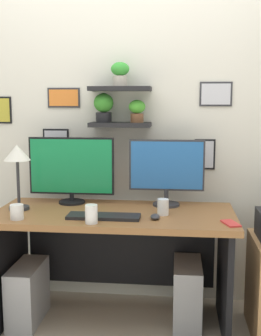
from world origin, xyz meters
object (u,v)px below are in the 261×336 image
object	(u,v)px
computer_mouse	(155,217)
coffee_mug	(17,212)
monitor_right	(167,170)
computer_tower_left	(28,293)
pen_cup	(163,207)
monitor_left	(71,169)
keyboard	(104,216)
desk	(115,242)
cell_phone	(231,223)
water_cup	(91,214)
computer_tower_right	(187,292)
desk_lamp	(17,159)

from	to	relation	value
computer_mouse	coffee_mug	distance (m)	0.83
monitor_right	coffee_mug	xyz separation A→B (m)	(-0.88, -0.45, -0.20)
computer_tower_left	pen_cup	bearing A→B (deg)	0.30
monitor_left	keyboard	world-z (taller)	monitor_left
desk	computer_tower_left	distance (m)	0.67
cell_phone	monitor_right	bearing A→B (deg)	113.84
water_cup	computer_mouse	bearing A→B (deg)	19.93
desk	pen_cup	size ratio (longest dim) A/B	15.27
coffee_mug	cell_phone	bearing A→B (deg)	1.34
desk	coffee_mug	size ratio (longest dim) A/B	16.97
desk	computer_tower_right	world-z (taller)	desk
monitor_left	computer_tower_right	size ratio (longest dim) A/B	1.46
monitor_right	computer_tower_right	world-z (taller)	monitor_right
desk_lamp	computer_tower_left	size ratio (longest dim) A/B	1.06
keyboard	water_cup	xyz separation A→B (m)	(-0.05, -0.12, 0.05)
desk	computer_mouse	distance (m)	0.40
cell_phone	computer_tower_left	bearing A→B (deg)	154.55
computer_tower_left	coffee_mug	bearing A→B (deg)	-83.48
keyboard	desk_lamp	world-z (taller)	desk_lamp
coffee_mug	monitor_left	bearing A→B (deg)	63.37
desk	computer_tower_right	size ratio (longest dim) A/B	3.80
monitor_left	coffee_mug	size ratio (longest dim) A/B	6.53
keyboard	coffee_mug	distance (m)	0.52
pen_cup	coffee_mug	bearing A→B (deg)	-167.22
monitor_right	desk_lamp	world-z (taller)	monitor_right
keyboard	cell_phone	bearing A→B (deg)	-4.11
desk_lamp	computer_tower_left	xyz separation A→B (m)	(0.05, -0.04, -0.89)
desk	keyboard	bearing A→B (deg)	-101.45
computer_mouse	computer_tower_left	size ratio (longest dim) A/B	0.22
desk	water_cup	bearing A→B (deg)	-105.76
desk	cell_phone	bearing A→B (deg)	-20.02
monitor_left	computer_mouse	xyz separation A→B (m)	(0.59, -0.36, -0.22)
monitor_left	water_cup	bearing A→B (deg)	-64.55
monitor_right	coffee_mug	distance (m)	1.01
computer_mouse	coffee_mug	bearing A→B (deg)	-173.65
keyboard	monitor_left	bearing A→B (deg)	127.69
computer_tower_left	computer_tower_right	xyz separation A→B (m)	(1.05, 0.11, 0.01)
water_cup	computer_tower_left	xyz separation A→B (m)	(-0.48, 0.23, -0.61)
cell_phone	coffee_mug	bearing A→B (deg)	163.09
desk_lamp	water_cup	distance (m)	0.66
coffee_mug	pen_cup	size ratio (longest dim) A/B	0.90
monitor_left	desk_lamp	xyz separation A→B (m)	(-0.30, -0.22, 0.09)
computer_mouse	pen_cup	bearing A→B (deg)	67.69
computer_tower_right	computer_mouse	bearing A→B (deg)	-134.86
coffee_mug	water_cup	xyz separation A→B (m)	(0.46, -0.04, 0.01)
monitor_right	coffee_mug	world-z (taller)	monitor_right
coffee_mug	water_cup	bearing A→B (deg)	-4.93
pen_cup	computer_tower_left	distance (m)	1.07
computer_mouse	cell_phone	bearing A→B (deg)	-8.07
keyboard	desk_lamp	xyz separation A→B (m)	(-0.58, 0.15, 0.32)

